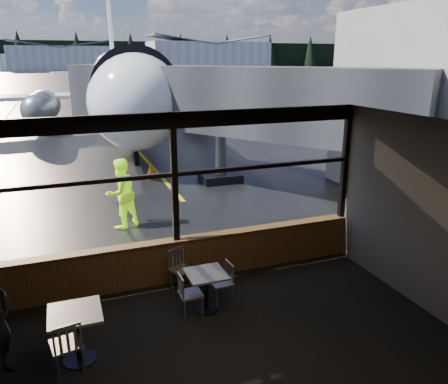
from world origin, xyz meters
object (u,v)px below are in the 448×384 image
cafe_table_mid (77,336)px  chair_mid_s (66,345)px  airliner (118,45)px  ground_crew (121,193)px  chair_near_w (191,295)px  chair_near_e (221,283)px  jet_bridge (238,124)px  cafe_table_near (206,292)px  chair_near_n (182,270)px  cone_nose (151,171)px

cafe_table_mid → chair_mid_s: 0.26m
airliner → ground_crew: bearing=-92.9°
chair_near_w → ground_crew: bearing=-174.8°
chair_mid_s → ground_crew: 5.91m
chair_near_e → ground_crew: size_ratio=0.42×
jet_bridge → chair_near_e: size_ratio=13.39×
chair_near_e → chair_near_w: size_ratio=0.97×
airliner → cafe_table_mid: 24.92m
cafe_table_near → chair_near_n: chair_near_n is taller
chair_mid_s → ground_crew: bearing=64.4°
jet_bridge → chair_mid_s: (-5.82, -7.65, -1.91)m
chair_near_e → cone_nose: size_ratio=1.47×
ground_crew → cone_nose: 5.19m
chair_near_w → ground_crew: size_ratio=0.44×
airliner → chair_near_n: airliner is taller
chair_mid_s → chair_near_e: bearing=10.0°
chair_near_e → chair_mid_s: size_ratio=0.89×
cafe_table_mid → cafe_table_near: bearing=16.1°
jet_bridge → chair_near_n: size_ratio=12.73×
airliner → chair_near_w: (-2.07, -23.52, -4.84)m
airliner → cafe_table_mid: (-4.03, -24.11, -4.83)m
cafe_table_mid → chair_mid_s: chair_mid_s is taller
chair_near_n → cone_nose: bearing=-118.7°
cafe_table_near → chair_near_e: chair_near_e is taller
chair_mid_s → cone_nose: size_ratio=1.65×
jet_bridge → chair_near_w: bearing=-118.4°
chair_near_n → chair_mid_s: size_ratio=0.94×
cafe_table_mid → chair_near_n: size_ratio=0.99×
chair_mid_s → ground_crew: size_ratio=0.48×
airliner → chair_mid_s: bearing=-94.7°
cafe_table_near → chair_near_n: bearing=103.7°
chair_mid_s → cafe_table_mid: bearing=42.0°
cafe_table_near → airliner: bearing=85.7°
cafe_table_mid → cone_nose: 10.78m
airliner → cafe_table_mid: airliner is taller
cone_nose → chair_mid_s: bearing=-107.5°
airliner → ground_crew: airliner is taller
jet_bridge → cone_nose: bearing=131.1°
cafe_table_near → cone_nose: 9.69m
ground_crew → chair_near_w: bearing=65.6°
cafe_table_mid → chair_near_e: size_ratio=1.05×
cafe_table_mid → chair_near_n: 2.57m
chair_near_e → chair_mid_s: bearing=105.6°
ground_crew → chair_near_e: bearing=73.7°
ground_crew → cafe_table_mid: bearing=44.7°
cafe_table_near → chair_mid_s: (-2.43, -0.86, 0.08)m
cafe_table_near → cone_nose: (0.89, 9.65, -0.10)m
cafe_table_mid → chair_near_e: (2.62, 0.81, -0.02)m
chair_near_w → ground_crew: ground_crew is taller
cafe_table_near → ground_crew: bearing=100.1°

